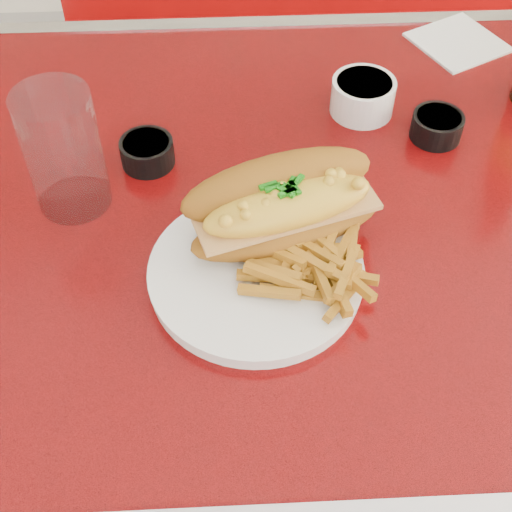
{
  "coord_description": "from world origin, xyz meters",
  "views": [
    {
      "loc": [
        -0.21,
        -0.63,
        1.39
      ],
      "look_at": [
        -0.19,
        -0.13,
        0.81
      ],
      "focal_mm": 50.0,
      "sensor_mm": 36.0,
      "label": 1
    }
  ],
  "objects_px": {
    "water_tumbler": "(63,152)",
    "gravy_ramekin": "(363,95)",
    "sauce_cup_left": "(147,151)",
    "booth_bench_far": "(312,105)",
    "fork": "(296,235)",
    "dinner_plate": "(256,274)",
    "sauce_cup_right": "(437,125)",
    "diner_table": "(382,275)",
    "mac_hoagie": "(284,204)"
  },
  "relations": [
    {
      "from": "dinner_plate",
      "to": "gravy_ramekin",
      "type": "xyz_separation_m",
      "value": [
        0.16,
        0.29,
        0.02
      ]
    },
    {
      "from": "booth_bench_far",
      "to": "gravy_ramekin",
      "type": "xyz_separation_m",
      "value": [
        -0.02,
        -0.64,
        0.51
      ]
    },
    {
      "from": "mac_hoagie",
      "to": "sauce_cup_right",
      "type": "bearing_deg",
      "value": 21.69
    },
    {
      "from": "fork",
      "to": "water_tumbler",
      "type": "distance_m",
      "value": 0.29
    },
    {
      "from": "booth_bench_far",
      "to": "water_tumbler",
      "type": "height_order",
      "value": "water_tumbler"
    },
    {
      "from": "sauce_cup_left",
      "to": "water_tumbler",
      "type": "relative_size",
      "value": 0.58
    },
    {
      "from": "booth_bench_far",
      "to": "gravy_ramekin",
      "type": "height_order",
      "value": "booth_bench_far"
    },
    {
      "from": "gravy_ramekin",
      "to": "booth_bench_far",
      "type": "bearing_deg",
      "value": 87.85
    },
    {
      "from": "booth_bench_far",
      "to": "sauce_cup_left",
      "type": "relative_size",
      "value": 13.28
    },
    {
      "from": "gravy_ramekin",
      "to": "sauce_cup_right",
      "type": "distance_m",
      "value": 0.11
    },
    {
      "from": "booth_bench_far",
      "to": "dinner_plate",
      "type": "xyz_separation_m",
      "value": [
        -0.19,
        -0.94,
        0.49
      ]
    },
    {
      "from": "sauce_cup_left",
      "to": "sauce_cup_right",
      "type": "height_order",
      "value": "same"
    },
    {
      "from": "fork",
      "to": "gravy_ramekin",
      "type": "height_order",
      "value": "gravy_ramekin"
    },
    {
      "from": "booth_bench_far",
      "to": "dinner_plate",
      "type": "relative_size",
      "value": 4.24
    },
    {
      "from": "diner_table",
      "to": "booth_bench_far",
      "type": "xyz_separation_m",
      "value": [
        0.0,
        0.81,
        -0.32
      ]
    },
    {
      "from": "water_tumbler",
      "to": "gravy_ramekin",
      "type": "bearing_deg",
      "value": 22.71
    },
    {
      "from": "gravy_ramekin",
      "to": "sauce_cup_right",
      "type": "bearing_deg",
      "value": -33.26
    },
    {
      "from": "mac_hoagie",
      "to": "water_tumbler",
      "type": "distance_m",
      "value": 0.26
    },
    {
      "from": "mac_hoagie",
      "to": "booth_bench_far",
      "type": "bearing_deg",
      "value": 62.8
    },
    {
      "from": "sauce_cup_left",
      "to": "sauce_cup_right",
      "type": "distance_m",
      "value": 0.38
    },
    {
      "from": "dinner_plate",
      "to": "fork",
      "type": "relative_size",
      "value": 1.77
    },
    {
      "from": "fork",
      "to": "sauce_cup_left",
      "type": "distance_m",
      "value": 0.23
    },
    {
      "from": "fork",
      "to": "water_tumbler",
      "type": "bearing_deg",
      "value": 68.34
    },
    {
      "from": "mac_hoagie",
      "to": "sauce_cup_right",
      "type": "distance_m",
      "value": 0.28
    },
    {
      "from": "mac_hoagie",
      "to": "water_tumbler",
      "type": "bearing_deg",
      "value": 144.92
    },
    {
      "from": "sauce_cup_left",
      "to": "dinner_plate",
      "type": "bearing_deg",
      "value": -57.13
    },
    {
      "from": "sauce_cup_left",
      "to": "mac_hoagie",
      "type": "bearing_deg",
      "value": -41.32
    },
    {
      "from": "fork",
      "to": "sauce_cup_left",
      "type": "xyz_separation_m",
      "value": [
        -0.18,
        0.15,
        0.0
      ]
    },
    {
      "from": "diner_table",
      "to": "fork",
      "type": "distance_m",
      "value": 0.24
    },
    {
      "from": "booth_bench_far",
      "to": "sauce_cup_right",
      "type": "bearing_deg",
      "value": -84.53
    },
    {
      "from": "fork",
      "to": "gravy_ramekin",
      "type": "distance_m",
      "value": 0.27
    },
    {
      "from": "diner_table",
      "to": "sauce_cup_left",
      "type": "xyz_separation_m",
      "value": [
        -0.32,
        0.07,
        0.18
      ]
    },
    {
      "from": "diner_table",
      "to": "mac_hoagie",
      "type": "distance_m",
      "value": 0.28
    },
    {
      "from": "diner_table",
      "to": "sauce_cup_left",
      "type": "relative_size",
      "value": 13.61
    },
    {
      "from": "gravy_ramekin",
      "to": "sauce_cup_right",
      "type": "height_order",
      "value": "gravy_ramekin"
    },
    {
      "from": "diner_table",
      "to": "fork",
      "type": "height_order",
      "value": "fork"
    },
    {
      "from": "dinner_plate",
      "to": "fork",
      "type": "distance_m",
      "value": 0.07
    },
    {
      "from": "diner_table",
      "to": "mac_hoagie",
      "type": "bearing_deg",
      "value": -155.18
    },
    {
      "from": "sauce_cup_left",
      "to": "booth_bench_far",
      "type": "bearing_deg",
      "value": 66.8
    },
    {
      "from": "mac_hoagie",
      "to": "gravy_ramekin",
      "type": "bearing_deg",
      "value": 44.42
    },
    {
      "from": "diner_table",
      "to": "sauce_cup_left",
      "type": "bearing_deg",
      "value": 166.75
    },
    {
      "from": "dinner_plate",
      "to": "mac_hoagie",
      "type": "xyz_separation_m",
      "value": [
        0.03,
        0.06,
        0.05
      ]
    },
    {
      "from": "diner_table",
      "to": "dinner_plate",
      "type": "distance_m",
      "value": 0.28
    },
    {
      "from": "dinner_plate",
      "to": "gravy_ramekin",
      "type": "relative_size",
      "value": 2.9
    },
    {
      "from": "diner_table",
      "to": "water_tumbler",
      "type": "distance_m",
      "value": 0.47
    },
    {
      "from": "booth_bench_far",
      "to": "sauce_cup_left",
      "type": "xyz_separation_m",
      "value": [
        -0.32,
        -0.74,
        0.5
      ]
    },
    {
      "from": "booth_bench_far",
      "to": "water_tumbler",
      "type": "relative_size",
      "value": 7.68
    },
    {
      "from": "fork",
      "to": "mac_hoagie",
      "type": "bearing_deg",
      "value": 59.77
    },
    {
      "from": "sauce_cup_right",
      "to": "mac_hoagie",
      "type": "bearing_deg",
      "value": -140.87
    },
    {
      "from": "fork",
      "to": "sauce_cup_right",
      "type": "height_order",
      "value": "sauce_cup_right"
    }
  ]
}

